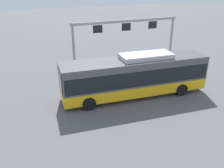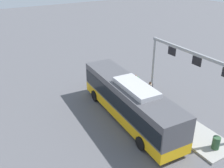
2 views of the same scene
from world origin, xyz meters
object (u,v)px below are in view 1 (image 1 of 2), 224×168
at_px(bus_main, 135,75).
at_px(person_waiting_mid, 101,72).
at_px(trash_bin, 178,67).
at_px(person_boarding, 77,77).
at_px(person_waiting_near, 101,76).

xyz_separation_m(bus_main, person_waiting_mid, (1.71, -3.48, -0.76)).
distance_m(bus_main, trash_bin, 6.98).
xyz_separation_m(bus_main, trash_bin, (-6.23, -2.91, -1.20)).
xyz_separation_m(person_boarding, person_waiting_mid, (-2.24, -0.01, 0.16)).
bearing_deg(person_waiting_mid, trash_bin, 60.15).
bearing_deg(person_waiting_near, trash_bin, 88.06).
height_order(bus_main, trash_bin, bus_main).
distance_m(person_boarding, person_waiting_mid, 2.25).
relative_size(person_boarding, trash_bin, 1.86).
xyz_separation_m(person_boarding, trash_bin, (-10.18, 0.55, -0.28)).
xyz_separation_m(bus_main, person_waiting_near, (2.03, -2.46, -0.76)).
bearing_deg(person_boarding, bus_main, 66.43).
height_order(bus_main, person_boarding, bus_main).
relative_size(person_waiting_near, trash_bin, 1.86).
height_order(person_boarding, trash_bin, person_boarding).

